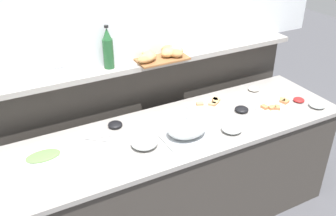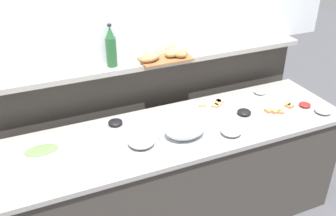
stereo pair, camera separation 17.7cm
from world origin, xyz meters
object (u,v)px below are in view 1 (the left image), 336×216
Objects in this scene: serving_cloche at (187,128)px; condiment_bowl_teal at (254,89)px; napkin_stack at (107,153)px; pepper_shaker at (64,72)px; condiment_bowl_red at (242,109)px; condiment_bowl_dark at (115,125)px; glass_bowl_small at (232,128)px; bread_basket at (160,54)px; sandwich_platter_side at (275,106)px; cold_cuts_platter at (43,157)px; condiment_bowl_cream at (299,100)px; sandwich_platter_front at (207,104)px; wine_bottle_green at (108,49)px; glass_bowl_large at (144,142)px; glass_bowl_medium at (317,105)px; serving_tongs at (98,139)px; salt_shaker at (57,73)px.

condiment_bowl_teal is (0.86, 0.35, -0.06)m from serving_cloche.
pepper_shaker reaches higher than napkin_stack.
condiment_bowl_dark is (-0.94, 0.25, -0.00)m from condiment_bowl_red.
bread_basket reaches higher than glass_bowl_small.
sandwich_platter_side is 3.39× the size of condiment_bowl_teal.
condiment_bowl_cream is (1.98, -0.20, 0.01)m from cold_cuts_platter.
pepper_shaker is (-1.02, 0.27, 0.38)m from sandwich_platter_front.
condiment_bowl_cream is 1.84m from pepper_shaker.
condiment_bowl_dark is 0.33× the size of wine_bottle_green.
glass_bowl_large is 1.36m from condiment_bowl_cream.
glass_bowl_small is at bearing -15.71° from serving_cloche.
glass_bowl_medium is 0.15m from condiment_bowl_cream.
glass_bowl_small is 1.42× the size of condiment_bowl_dark.
serving_tongs is (-0.92, -0.05, -0.01)m from sandwich_platter_front.
pepper_shaker reaches higher than bread_basket.
pepper_shaker is at bearing 138.63° from condiment_bowl_dark.
sandwich_platter_front is 1.30m from cold_cuts_platter.
glass_bowl_medium is 1.68m from napkin_stack.
pepper_shaker reaches higher than serving_tongs.
condiment_bowl_cream is 0.49× the size of serving_tongs.
condiment_bowl_dark is at bearing 165.48° from sandwich_platter_side.
glass_bowl_medium reaches higher than condiment_bowl_teal.
bread_basket is at bearing 54.15° from glass_bowl_large.
condiment_bowl_red is at bearing 158.39° from glass_bowl_medium.
condiment_bowl_red is 1.11m from napkin_stack.
condiment_bowl_cream is 1.61m from napkin_stack.
glass_bowl_large is at bearing -8.46° from napkin_stack.
glass_bowl_medium is 0.74× the size of napkin_stack.
serving_tongs is 1.07× the size of napkin_stack.
salt_shaker reaches higher than condiment_bowl_red.
salt_shaker reaches higher than serving_cloche.
wine_bottle_green is at bearing 167.93° from condiment_bowl_teal.
salt_shaker is (-1.52, 0.54, 0.38)m from sandwich_platter_side.
cold_cuts_platter is 0.60m from pepper_shaker.
pepper_shaker is (-0.10, 0.32, 0.39)m from serving_tongs.
serving_cloche is (0.92, -0.22, 0.06)m from cold_cuts_platter.
condiment_bowl_red is at bearing -7.87° from serving_tongs.
sandwich_platter_front is at bearing 157.14° from condiment_bowl_cream.
bread_basket reaches higher than condiment_bowl_red.
condiment_bowl_cream is 1.56m from wine_bottle_green.
salt_shaker is 0.04m from pepper_shaker.
cold_cuts_platter is at bearing 158.17° from napkin_stack.
condiment_bowl_red reaches higher than condiment_bowl_cream.
glass_bowl_small is at bearing 177.95° from glass_bowl_medium.
wine_bottle_green reaches higher than serving_tongs.
wine_bottle_green is (-0.68, 0.29, 0.48)m from sandwich_platter_front.
serving_cloche is 0.61m from serving_tongs.
serving_tongs is at bearing -73.02° from pepper_shaker.
cold_cuts_platter is 0.91× the size of wine_bottle_green.
salt_shaker reaches higher than glass_bowl_small.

